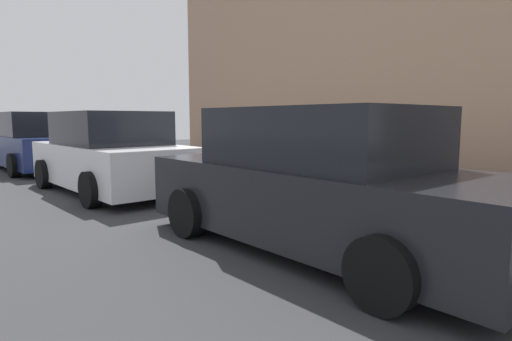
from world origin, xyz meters
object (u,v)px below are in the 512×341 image
at_px(suitcase_navy_2, 341,179).
at_px(parked_car_white_1, 111,155).
at_px(suitcase_teal_4, 296,172).
at_px(parked_car_navy_2, 32,143).
at_px(fire_hydrant, 252,165).
at_px(suitcase_red_1, 364,182).
at_px(suitcase_black_3, 318,179).
at_px(suitcase_silver_5, 280,173).
at_px(bollard_post, 225,160).
at_px(suitcase_olive_0, 391,186).
at_px(parked_car_charcoal_0, 320,184).

relative_size(suitcase_navy_2, parked_car_white_1, 0.18).
bearing_deg(parked_car_white_1, suitcase_teal_4, -143.07).
bearing_deg(parked_car_navy_2, fire_hydrant, -161.74).
bearing_deg(suitcase_red_1, suitcase_black_3, 2.04).
relative_size(suitcase_teal_4, parked_car_navy_2, 0.21).
xyz_separation_m(suitcase_navy_2, suitcase_black_3, (0.48, 0.04, -0.04)).
relative_size(suitcase_black_3, fire_hydrant, 1.07).
relative_size(fire_hydrant, parked_car_white_1, 0.16).
bearing_deg(suitcase_silver_5, suitcase_black_3, 176.81).
xyz_separation_m(suitcase_teal_4, parked_car_white_1, (3.11, 2.34, 0.28)).
height_order(suitcase_teal_4, parked_car_white_1, parked_car_white_1).
bearing_deg(bollard_post, fire_hydrant, -168.55).
xyz_separation_m(suitcase_black_3, suitcase_teal_4, (0.53, 0.03, 0.10)).
xyz_separation_m(suitcase_olive_0, suitcase_black_3, (1.53, -0.05, -0.05)).
bearing_deg(fire_hydrant, suitcase_red_1, -179.10).
height_order(suitcase_silver_5, fire_hydrant, suitcase_silver_5).
bearing_deg(suitcase_silver_5, fire_hydrant, 4.94).
bearing_deg(suitcase_navy_2, bollard_post, 3.75).
bearing_deg(suitcase_teal_4, bollard_post, 3.63).
bearing_deg(suitcase_silver_5, suitcase_olive_0, 177.53).
height_order(suitcase_teal_4, suitcase_silver_5, suitcase_teal_4).
bearing_deg(suitcase_silver_5, bollard_post, 8.16).
height_order(suitcase_olive_0, suitcase_navy_2, suitcase_olive_0).
xyz_separation_m(suitcase_red_1, suitcase_silver_5, (2.00, -0.02, -0.04)).
relative_size(suitcase_black_3, parked_car_white_1, 0.17).
xyz_separation_m(suitcase_silver_5, parked_car_navy_2, (7.91, 2.42, 0.38)).
relative_size(suitcase_silver_5, bollard_post, 0.94).
bearing_deg(parked_car_navy_2, suitcase_teal_4, -164.49).
xyz_separation_m(parked_car_charcoal_0, parked_car_white_1, (5.53, -0.00, 0.01)).
bearing_deg(suitcase_red_1, parked_car_charcoal_0, 111.04).
distance_m(suitcase_black_3, suitcase_teal_4, 0.54).
height_order(suitcase_navy_2, fire_hydrant, suitcase_navy_2).
bearing_deg(suitcase_navy_2, suitcase_red_1, 179.47).
distance_m(suitcase_silver_5, parked_car_charcoal_0, 3.81).
xyz_separation_m(suitcase_olive_0, suitcase_navy_2, (1.05, -0.09, -0.01)).
relative_size(suitcase_olive_0, bollard_post, 0.90).
xyz_separation_m(suitcase_olive_0, suitcase_silver_5, (2.56, -0.11, -0.04)).
relative_size(suitcase_teal_4, suitcase_silver_5, 1.18).
relative_size(suitcase_red_1, suitcase_black_3, 0.88).
distance_m(fire_hydrant, bollard_post, 0.76).
bearing_deg(parked_car_white_1, suitcase_red_1, -152.45).
xyz_separation_m(suitcase_olive_0, suitcase_red_1, (0.56, -0.09, -0.00)).
bearing_deg(suitcase_red_1, fire_hydrant, 0.90).
distance_m(suitcase_red_1, suitcase_black_3, 0.97).
distance_m(suitcase_red_1, suitcase_silver_5, 2.00).
relative_size(suitcase_navy_2, parked_car_navy_2, 0.17).
bearing_deg(suitcase_teal_4, suitcase_silver_5, -10.09).
bearing_deg(fire_hydrant, parked_car_white_1, 52.04).
xyz_separation_m(suitcase_teal_4, parked_car_navy_2, (8.41, 2.34, 0.30)).
bearing_deg(parked_car_charcoal_0, suitcase_navy_2, -59.61).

